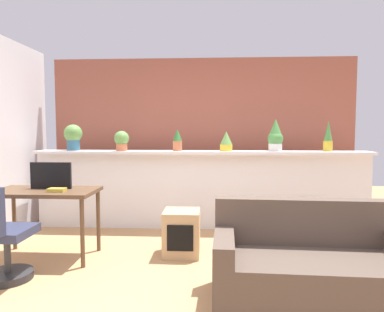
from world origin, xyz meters
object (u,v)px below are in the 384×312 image
(potted_plant_1, at_px, (122,140))
(potted_plant_5, at_px, (328,137))
(side_cube_shelf, at_px, (182,233))
(potted_plant_0, at_px, (73,136))
(potted_plant_3, at_px, (226,141))
(potted_plant_4, at_px, (275,136))
(tv_monitor, at_px, (51,175))
(couch, at_px, (311,268))
(desk, at_px, (45,197))
(book_on_desk, at_px, (57,190))
(potted_plant_2, at_px, (177,140))
(office_chair, at_px, (1,240))

(potted_plant_1, relative_size, potted_plant_5, 0.66)
(side_cube_shelf, bearing_deg, potted_plant_0, 146.47)
(potted_plant_1, distance_m, potted_plant_3, 1.47)
(potted_plant_4, height_order, tv_monitor, potted_plant_4)
(couch, bearing_deg, potted_plant_0, 142.71)
(potted_plant_5, xyz_separation_m, couch, (-0.79, -2.13, -1.02))
(potted_plant_3, height_order, tv_monitor, potted_plant_3)
(desk, relative_size, book_on_desk, 6.29)
(potted_plant_0, height_order, tv_monitor, potted_plant_0)
(potted_plant_5, bearing_deg, desk, -159.54)
(potted_plant_0, bearing_deg, potted_plant_2, -1.88)
(side_cube_shelf, bearing_deg, couch, -42.15)
(potted_plant_3, xyz_separation_m, desk, (-2.00, -1.22, -0.57))
(potted_plant_3, distance_m, potted_plant_4, 0.68)
(potted_plant_4, distance_m, office_chair, 3.49)
(side_cube_shelf, relative_size, book_on_desk, 2.86)
(potted_plant_3, height_order, book_on_desk, potted_plant_3)
(potted_plant_2, relative_size, couch, 0.19)
(potted_plant_1, bearing_deg, couch, -44.98)
(potted_plant_0, xyz_separation_m, tv_monitor, (0.21, -1.18, -0.41))
(couch, bearing_deg, potted_plant_2, 121.79)
(potted_plant_4, distance_m, potted_plant_5, 0.72)
(potted_plant_5, relative_size, book_on_desk, 2.43)
(potted_plant_5, distance_m, couch, 2.49)
(office_chair, distance_m, book_on_desk, 0.71)
(potted_plant_0, relative_size, desk, 0.34)
(potted_plant_2, bearing_deg, tv_monitor, -138.63)
(potted_plant_5, xyz_separation_m, side_cube_shelf, (-1.93, -1.10, -1.05))
(desk, height_order, side_cube_shelf, desk)
(potted_plant_2, bearing_deg, potted_plant_1, -179.79)
(potted_plant_3, bearing_deg, desk, -148.55)
(potted_plant_4, xyz_separation_m, office_chair, (-2.79, -1.88, -0.92))
(tv_monitor, distance_m, office_chair, 0.89)
(desk, distance_m, office_chair, 0.70)
(book_on_desk, relative_size, couch, 0.11)
(potted_plant_2, distance_m, potted_plant_4, 1.36)
(tv_monitor, bearing_deg, office_chair, -101.85)
(potted_plant_3, xyz_separation_m, tv_monitor, (-1.97, -1.14, -0.34))
(side_cube_shelf, distance_m, book_on_desk, 1.42)
(potted_plant_1, bearing_deg, book_on_desk, -105.07)
(potted_plant_5, distance_m, office_chair, 4.10)
(potted_plant_0, distance_m, couch, 3.65)
(potted_plant_4, relative_size, book_on_desk, 2.56)
(potted_plant_1, distance_m, potted_plant_5, 2.86)
(potted_plant_4, distance_m, tv_monitor, 2.92)
(potted_plant_4, bearing_deg, book_on_desk, -151.46)
(potted_plant_2, bearing_deg, potted_plant_4, 1.63)
(book_on_desk, bearing_deg, potted_plant_4, 28.54)
(side_cube_shelf, bearing_deg, desk, -173.42)
(tv_monitor, relative_size, book_on_desk, 2.58)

